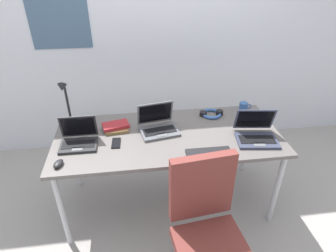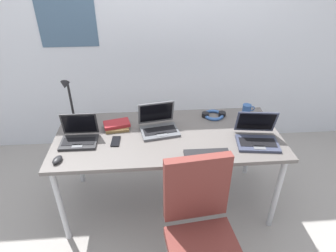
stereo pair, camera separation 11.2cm
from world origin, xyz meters
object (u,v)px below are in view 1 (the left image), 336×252
Objects in this scene: laptop_front_left at (256,134)px; cell_phone at (116,143)px; computer_mouse at (58,164)px; book_stack at (116,127)px; laptop_front_right at (79,139)px; office_chair at (208,242)px; desk_lamp at (67,103)px; headphones at (211,114)px; external_keyboard at (209,153)px; laptop_by_keyboard at (158,126)px; coffee_mug at (244,107)px.

laptop_front_left is 2.53× the size of cell_phone.
computer_mouse is 0.57m from book_stack.
book_stack is (0.28, 0.17, -0.02)m from laptop_front_right.
office_chair reaches higher than laptop_front_right.
desk_lamp reaches higher than book_stack.
headphones is 0.22× the size of office_chair.
cell_phone is (-0.67, 0.23, -0.01)m from external_keyboard.
office_chair is at bearing -41.21° from laptop_front_right.
laptop_by_keyboard is 1.22× the size of laptop_front_right.
laptop_front_left reaches higher than cell_phone.
headphones is at bearing 8.78° from book_stack.
coffee_mug is (1.53, 0.01, -0.15)m from desk_lamp.
laptop_front_right is 1.46m from coffee_mug.
laptop_front_right is 2.46× the size of coffee_mug.
computer_mouse is 0.71× the size of cell_phone.
book_stack is (-0.84, -0.13, 0.01)m from headphones.
office_chair is (-0.58, -1.07, -0.39)m from coffee_mug.
headphones is at bearing 20.89° from laptop_by_keyboard.
cell_phone is at bearing -158.34° from headphones.
laptop_by_keyboard is 0.37m from cell_phone.
laptop_front_left reaches higher than laptop_front_right.
office_chair is (0.84, -0.74, -0.39)m from laptop_front_right.
computer_mouse is (-1.47, -0.14, -0.03)m from laptop_front_left.
desk_lamp is 1.87× the size of headphones.
coffee_mug is at bearing 37.84° from computer_mouse.
book_stack is (-0.34, 0.06, -0.02)m from laptop_by_keyboard.
office_chair is at bearing -47.91° from desk_lamp.
external_keyboard is at bearing 16.43° from computer_mouse.
laptop_front_left reaches higher than computer_mouse.
laptop_front_left is at bearing -97.77° from coffee_mug.
computer_mouse is at bearing -159.35° from coffee_mug.
laptop_front_right is 0.28m from cell_phone.
desk_lamp reaches higher than laptop_front_right.
laptop_front_left is 0.90m from office_chair.
laptop_front_left is 3.05× the size of coffee_mug.
cell_phone is 1.20× the size of coffee_mug.
laptop_front_right is 2.89× the size of computer_mouse.
laptop_front_right is (-0.62, -0.11, -0.00)m from laptop_by_keyboard.
laptop_front_right is 1.30× the size of headphones.
headphones is at bearing -0.70° from desk_lamp.
desk_lamp is at bearing -179.45° from coffee_mug.
coffee_mug is at bearing 7.91° from book_stack.
laptop_front_left is 1.13m from book_stack.
computer_mouse is (-0.11, -0.25, -0.03)m from laptop_front_right.
laptop_by_keyboard reaches higher than external_keyboard.
laptop_front_left is 0.48m from headphones.
computer_mouse is at bearing 179.91° from external_keyboard.
laptop_front_right reaches higher than external_keyboard.
coffee_mug is (1.15, 0.16, 0.02)m from book_stack.
laptop_by_keyboard is 3.53× the size of computer_mouse.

